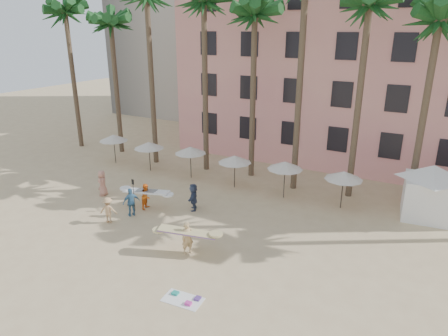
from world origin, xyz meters
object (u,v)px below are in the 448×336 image
carrier_yellow (187,236)px  cabana (431,187)px  pink_hotel (385,69)px  carrier_white (146,195)px

carrier_yellow → cabana: bearing=45.0°
carrier_yellow → pink_hotel: bearing=75.7°
pink_hotel → carrier_white: pink_hotel is taller
pink_hotel → carrier_yellow: 24.86m
pink_hotel → cabana: 14.41m
cabana → carrier_white: cabana is taller
cabana → carrier_white: bearing=-155.4°
cabana → carrier_white: size_ratio=1.49×
cabana → carrier_yellow: (-11.03, -11.04, -1.04)m
pink_hotel → cabana: bearing=-67.0°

